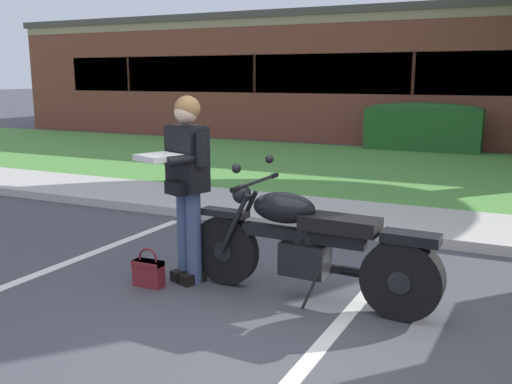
% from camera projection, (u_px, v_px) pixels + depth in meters
% --- Properties ---
extents(ground_plane, '(140.00, 140.00, 0.00)m').
position_uv_depth(ground_plane, '(284.00, 329.00, 4.23)').
color(ground_plane, '#424247').
extents(curb_strip, '(60.00, 0.20, 0.12)m').
position_uv_depth(curb_strip, '(371.00, 233.00, 6.61)').
color(curb_strip, '#B7B2A8').
rests_on(curb_strip, ground).
extents(concrete_walk, '(60.00, 1.50, 0.08)m').
position_uv_depth(concrete_walk, '(386.00, 219.00, 7.37)').
color(concrete_walk, '#B7B2A8').
rests_on(concrete_walk, ground).
extents(grass_lawn, '(60.00, 6.64, 0.06)m').
position_uv_depth(grass_lawn, '(431.00, 173.00, 10.98)').
color(grass_lawn, '#518E3D').
rests_on(grass_lawn, ground).
extents(stall_stripe_0, '(0.29, 4.40, 0.01)m').
position_uv_depth(stall_stripe_0, '(46.00, 271.00, 5.48)').
color(stall_stripe_0, silver).
rests_on(stall_stripe_0, ground).
extents(stall_stripe_1, '(0.29, 4.40, 0.01)m').
position_uv_depth(stall_stripe_1, '(338.00, 327.00, 4.26)').
color(stall_stripe_1, silver).
rests_on(stall_stripe_1, ground).
extents(motorcycle, '(2.24, 0.82, 1.18)m').
position_uv_depth(motorcycle, '(317.00, 247.00, 4.66)').
color(motorcycle, black).
rests_on(motorcycle, ground).
extents(rider_person, '(0.56, 0.66, 1.70)m').
position_uv_depth(rider_person, '(186.00, 175.00, 5.02)').
color(rider_person, black).
rests_on(rider_person, ground).
extents(handbag, '(0.28, 0.13, 0.36)m').
position_uv_depth(handbag, '(148.00, 271.00, 5.07)').
color(handbag, maroon).
rests_on(handbag, ground).
extents(hedge_left, '(2.81, 0.90, 1.24)m').
position_uv_depth(hedge_left, '(423.00, 126.00, 14.10)').
color(hedge_left, '#235623').
rests_on(hedge_left, ground).
extents(brick_building, '(27.25, 11.35, 3.75)m').
position_uv_depth(brick_building, '(441.00, 76.00, 19.63)').
color(brick_building, brown).
rests_on(brick_building, ground).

